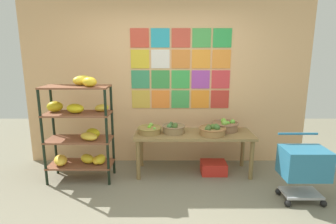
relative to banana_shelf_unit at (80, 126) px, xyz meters
name	(u,v)px	position (x,y,z in m)	size (l,w,h in m)	color
ground	(166,223)	(1.20, -1.06, -0.79)	(9.47, 9.47, 0.00)	gray
back_wall_with_art	(167,83)	(1.21, 0.70, 0.53)	(4.55, 0.07, 2.64)	#E5B079
banana_shelf_unit	(80,126)	(0.00, 0.00, 0.00)	(0.92, 0.46, 1.49)	black
display_table	(193,138)	(1.61, 0.22, -0.24)	(1.75, 0.59, 0.63)	olive
fruit_basket_back_left	(212,130)	(1.87, 0.13, -0.09)	(0.39, 0.39, 0.17)	olive
fruit_basket_left	(173,128)	(1.31, 0.22, -0.09)	(0.34, 0.34, 0.16)	olive
fruit_basket_right	(225,125)	(2.10, 0.36, -0.09)	(0.41, 0.41, 0.18)	#8E6748
fruit_basket_back_right	(149,130)	(0.95, 0.19, -0.11)	(0.35, 0.35, 0.13)	olive
produce_crate_under_table	(213,168)	(1.92, 0.18, -0.70)	(0.38, 0.30, 0.18)	red
shopping_cart	(303,165)	(2.87, -0.59, -0.33)	(0.53, 0.43, 0.81)	black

